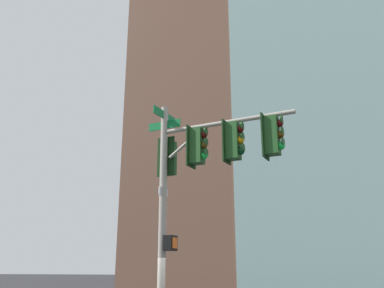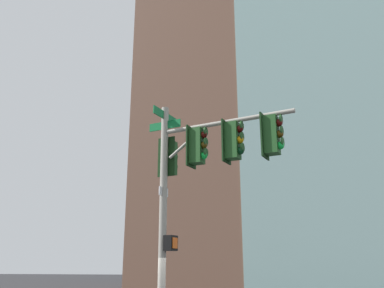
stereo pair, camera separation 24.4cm
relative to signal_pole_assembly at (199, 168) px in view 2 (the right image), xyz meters
name	(u,v)px [view 2 (the right image)]	position (x,y,z in m)	size (l,w,h in m)	color
signal_pole_assembly	(199,168)	(0.00, 0.00, 0.00)	(1.60, 4.22, 6.80)	#9E998C
building_brick_nearside	(275,90)	(43.67, -1.67, 21.54)	(18.42, 17.90, 52.77)	brown
building_brick_midblock	(227,145)	(38.39, 4.75, 12.19)	(20.50, 18.25, 34.06)	#845B47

